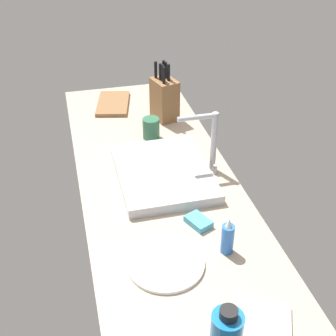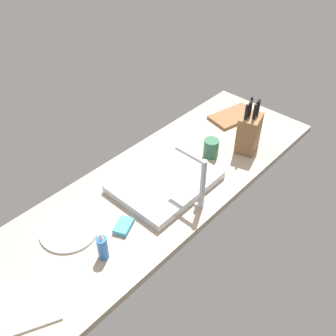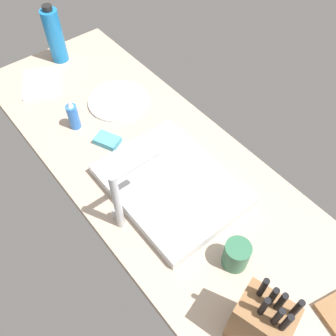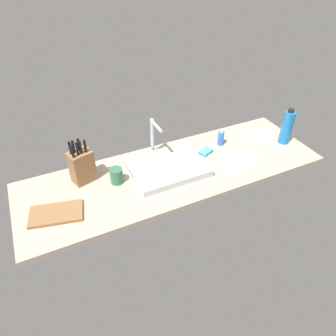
{
  "view_description": "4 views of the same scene",
  "coord_description": "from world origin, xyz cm",
  "px_view_note": "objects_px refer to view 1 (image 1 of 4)",
  "views": [
    {
      "loc": [
        142.63,
        -31.7,
        107.46
      ],
      "look_at": [
        -0.91,
        3.84,
        9.18
      ],
      "focal_mm": 49.25,
      "sensor_mm": 36.0,
      "label": 1
    },
    {
      "loc": [
        90.88,
        90.59,
        123.81
      ],
      "look_at": [
        -6.93,
        1.07,
        10.88
      ],
      "focal_mm": 40.42,
      "sensor_mm": 36.0,
      "label": 2
    },
    {
      "loc": [
        -57.31,
        47.26,
        105.73
      ],
      "look_at": [
        -0.75,
        1.51,
        11.39
      ],
      "focal_mm": 39.26,
      "sensor_mm": 36.0,
      "label": 3
    },
    {
      "loc": [
        -69.6,
        -137.77,
        124.63
      ],
      "look_at": [
        -5.82,
        -3.64,
        9.83
      ],
      "focal_mm": 33.77,
      "sensor_mm": 36.0,
      "label": 4
    }
  ],
  "objects_px": {
    "sink_basin": "(163,173)",
    "dish_towel": "(262,331)",
    "soap_bottle": "(228,238)",
    "coffee_mug": "(151,128)",
    "faucet": "(209,137)",
    "dinner_plate": "(166,263)",
    "dish_sponge": "(198,222)",
    "cutting_board": "(113,104)",
    "knife_block": "(164,98)"
  },
  "relations": [
    {
      "from": "faucet",
      "to": "cutting_board",
      "type": "xyz_separation_m",
      "value": [
        -0.69,
        -0.29,
        -0.15
      ]
    },
    {
      "from": "soap_bottle",
      "to": "coffee_mug",
      "type": "bearing_deg",
      "value": -174.11
    },
    {
      "from": "dish_towel",
      "to": "dish_sponge",
      "type": "xyz_separation_m",
      "value": [
        -0.46,
        -0.04,
        0.01
      ]
    },
    {
      "from": "coffee_mug",
      "to": "dish_sponge",
      "type": "relative_size",
      "value": 1.06
    },
    {
      "from": "sink_basin",
      "to": "coffee_mug",
      "type": "height_order",
      "value": "coffee_mug"
    },
    {
      "from": "faucet",
      "to": "dinner_plate",
      "type": "height_order",
      "value": "faucet"
    },
    {
      "from": "faucet",
      "to": "coffee_mug",
      "type": "relative_size",
      "value": 2.67
    },
    {
      "from": "sink_basin",
      "to": "dish_towel",
      "type": "distance_m",
      "value": 0.77
    },
    {
      "from": "faucet",
      "to": "dish_sponge",
      "type": "relative_size",
      "value": 2.82
    },
    {
      "from": "knife_block",
      "to": "dish_towel",
      "type": "height_order",
      "value": "knife_block"
    },
    {
      "from": "knife_block",
      "to": "cutting_board",
      "type": "height_order",
      "value": "knife_block"
    },
    {
      "from": "faucet",
      "to": "soap_bottle",
      "type": "xyz_separation_m",
      "value": [
        0.46,
        -0.09,
        -0.1
      ]
    },
    {
      "from": "faucet",
      "to": "cutting_board",
      "type": "relative_size",
      "value": 0.93
    },
    {
      "from": "sink_basin",
      "to": "soap_bottle",
      "type": "height_order",
      "value": "soap_bottle"
    },
    {
      "from": "cutting_board",
      "to": "soap_bottle",
      "type": "xyz_separation_m",
      "value": [
        1.15,
        0.2,
        0.05
      ]
    },
    {
      "from": "dish_towel",
      "to": "cutting_board",
      "type": "bearing_deg",
      "value": -172.72
    },
    {
      "from": "sink_basin",
      "to": "knife_block",
      "type": "height_order",
      "value": "knife_block"
    },
    {
      "from": "knife_block",
      "to": "sink_basin",
      "type": "bearing_deg",
      "value": -30.0
    },
    {
      "from": "dish_sponge",
      "to": "cutting_board",
      "type": "bearing_deg",
      "value": -171.44
    },
    {
      "from": "sink_basin",
      "to": "faucet",
      "type": "bearing_deg",
      "value": 92.49
    },
    {
      "from": "faucet",
      "to": "dish_towel",
      "type": "distance_m",
      "value": 0.8
    },
    {
      "from": "knife_block",
      "to": "soap_bottle",
      "type": "relative_size",
      "value": 2.11
    },
    {
      "from": "dinner_plate",
      "to": "dish_sponge",
      "type": "xyz_separation_m",
      "value": [
        -0.16,
        0.15,
        0.01
      ]
    },
    {
      "from": "dish_towel",
      "to": "coffee_mug",
      "type": "xyz_separation_m",
      "value": [
        -1.09,
        -0.07,
        0.04
      ]
    },
    {
      "from": "cutting_board",
      "to": "knife_block",
      "type": "bearing_deg",
      "value": 47.59
    },
    {
      "from": "soap_bottle",
      "to": "dish_towel",
      "type": "bearing_deg",
      "value": -2.36
    },
    {
      "from": "cutting_board",
      "to": "soap_bottle",
      "type": "height_order",
      "value": "soap_bottle"
    },
    {
      "from": "sink_basin",
      "to": "soap_bottle",
      "type": "bearing_deg",
      "value": 12.51
    },
    {
      "from": "dish_sponge",
      "to": "sink_basin",
      "type": "bearing_deg",
      "value": -170.45
    },
    {
      "from": "faucet",
      "to": "knife_block",
      "type": "distance_m",
      "value": 0.49
    },
    {
      "from": "dish_towel",
      "to": "dish_sponge",
      "type": "bearing_deg",
      "value": -175.52
    },
    {
      "from": "cutting_board",
      "to": "dinner_plate",
      "type": "bearing_deg",
      "value": -0.22
    },
    {
      "from": "knife_block",
      "to": "cutting_board",
      "type": "xyz_separation_m",
      "value": [
        -0.2,
        -0.22,
        -0.1
      ]
    },
    {
      "from": "sink_basin",
      "to": "cutting_board",
      "type": "distance_m",
      "value": 0.7
    },
    {
      "from": "coffee_mug",
      "to": "faucet",
      "type": "bearing_deg",
      "value": 28.04
    },
    {
      "from": "faucet",
      "to": "soap_bottle",
      "type": "distance_m",
      "value": 0.48
    },
    {
      "from": "cutting_board",
      "to": "dinner_plate",
      "type": "xyz_separation_m",
      "value": [
        1.16,
        -0.0,
        -0.0
      ]
    },
    {
      "from": "soap_bottle",
      "to": "dish_towel",
      "type": "relative_size",
      "value": 0.68
    },
    {
      "from": "faucet",
      "to": "dish_sponge",
      "type": "height_order",
      "value": "faucet"
    },
    {
      "from": "sink_basin",
      "to": "knife_block",
      "type": "bearing_deg",
      "value": 165.81
    },
    {
      "from": "dish_towel",
      "to": "dish_sponge",
      "type": "distance_m",
      "value": 0.46
    },
    {
      "from": "dish_towel",
      "to": "coffee_mug",
      "type": "bearing_deg",
      "value": -176.48
    },
    {
      "from": "soap_bottle",
      "to": "dinner_plate",
      "type": "distance_m",
      "value": 0.21
    },
    {
      "from": "sink_basin",
      "to": "cutting_board",
      "type": "relative_size",
      "value": 1.68
    },
    {
      "from": "coffee_mug",
      "to": "knife_block",
      "type": "bearing_deg",
      "value": 148.84
    },
    {
      "from": "dinner_plate",
      "to": "dish_sponge",
      "type": "distance_m",
      "value": 0.22
    },
    {
      "from": "dinner_plate",
      "to": "dish_towel",
      "type": "bearing_deg",
      "value": 32.41
    },
    {
      "from": "cutting_board",
      "to": "dinner_plate",
      "type": "height_order",
      "value": "cutting_board"
    },
    {
      "from": "sink_basin",
      "to": "soap_bottle",
      "type": "relative_size",
      "value": 3.47
    },
    {
      "from": "sink_basin",
      "to": "dish_towel",
      "type": "relative_size",
      "value": 2.36
    }
  ]
}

